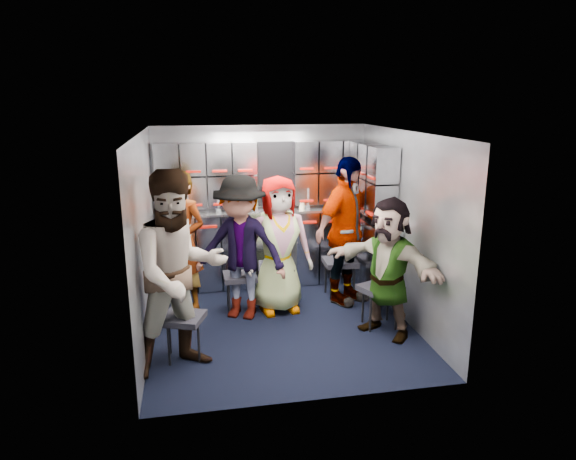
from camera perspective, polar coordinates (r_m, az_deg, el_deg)
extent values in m
plane|color=black|center=(5.80, -0.75, -10.42)|extent=(3.00, 3.00, 0.00)
cube|color=gray|center=(6.88, -2.95, 2.82)|extent=(2.80, 0.04, 2.10)
cube|color=gray|center=(5.39, -15.62, -1.05)|extent=(0.04, 3.00, 2.10)
cube|color=gray|center=(5.84, 12.88, 0.32)|extent=(0.04, 3.00, 2.10)
cube|color=silver|center=(5.27, -0.82, 10.76)|extent=(2.80, 3.00, 0.02)
cube|color=#969AA5|center=(6.82, -2.64, -2.11)|extent=(2.68, 0.38, 0.99)
cube|color=#969AA5|center=(6.07, -12.88, -4.61)|extent=(0.38, 0.76, 0.99)
cube|color=silver|center=(6.69, -2.70, 2.16)|extent=(2.68, 0.42, 0.03)
cube|color=#969AA5|center=(6.66, -2.82, 6.27)|extent=(2.68, 0.28, 0.82)
cube|color=#969AA5|center=(6.33, 9.35, 5.66)|extent=(0.28, 1.00, 0.82)
cube|color=#969AA5|center=(6.47, 9.29, -3.17)|extent=(0.28, 1.20, 1.00)
cube|color=#B01209|center=(6.52, -2.43, 0.64)|extent=(2.60, 0.02, 0.03)
cube|color=black|center=(5.04, -11.61, -9.58)|extent=(0.47, 0.46, 0.06)
cylinder|color=black|center=(5.03, -13.10, -12.45)|extent=(0.02, 0.02, 0.39)
cylinder|color=black|center=(5.02, -9.88, -12.32)|extent=(0.02, 0.02, 0.39)
cylinder|color=black|center=(5.24, -13.01, -11.28)|extent=(0.02, 0.02, 0.39)
cylinder|color=black|center=(5.24, -9.94, -11.15)|extent=(0.02, 0.02, 0.39)
cube|color=black|center=(6.04, -5.38, -5.17)|extent=(0.38, 0.36, 0.06)
cylinder|color=black|center=(5.99, -6.55, -7.59)|extent=(0.02, 0.02, 0.40)
cylinder|color=black|center=(6.02, -3.89, -7.43)|extent=(0.02, 0.02, 0.40)
cylinder|color=black|center=(6.22, -6.72, -6.77)|extent=(0.02, 0.02, 0.40)
cylinder|color=black|center=(6.24, -4.15, -6.62)|extent=(0.02, 0.02, 0.40)
cube|color=black|center=(6.17, -1.33, -4.21)|extent=(0.47, 0.45, 0.07)
cylinder|color=black|center=(6.11, -2.55, -6.84)|extent=(0.03, 0.03, 0.44)
cylinder|color=black|center=(6.16, 0.32, -6.65)|extent=(0.03, 0.03, 0.44)
cylinder|color=black|center=(6.36, -2.89, -5.98)|extent=(0.03, 0.03, 0.44)
cylinder|color=black|center=(6.40, -0.14, -5.81)|extent=(0.03, 0.03, 0.44)
cube|color=black|center=(6.47, 5.81, -3.57)|extent=(0.42, 0.40, 0.06)
cylinder|color=black|center=(6.39, 4.80, -5.99)|extent=(0.03, 0.03, 0.42)
cylinder|color=black|center=(6.47, 7.34, -5.79)|extent=(0.03, 0.03, 0.42)
cylinder|color=black|center=(6.62, 4.21, -5.23)|extent=(0.03, 0.03, 0.42)
cylinder|color=black|center=(6.70, 6.68, -5.05)|extent=(0.03, 0.03, 0.42)
cube|color=black|center=(5.68, 10.22, -6.43)|extent=(0.51, 0.50, 0.06)
cylinder|color=black|center=(5.61, 9.16, -9.18)|extent=(0.02, 0.02, 0.42)
cylinder|color=black|center=(5.71, 11.94, -8.88)|extent=(0.02, 0.02, 0.42)
cylinder|color=black|center=(5.83, 8.33, -8.22)|extent=(0.02, 0.02, 0.42)
cylinder|color=black|center=(5.92, 11.02, -7.96)|extent=(0.02, 0.02, 0.42)
imported|color=black|center=(6.05, -11.70, -1.34)|extent=(0.72, 0.66, 1.65)
imported|color=black|center=(4.68, -11.95, -4.70)|extent=(1.10, 0.99, 1.86)
imported|color=black|center=(5.74, -5.30, -2.00)|extent=(1.22, 1.01, 1.64)
imported|color=black|center=(5.90, -1.06, -1.67)|extent=(0.84, 0.60, 1.60)
imported|color=black|center=(6.17, 6.39, -0.14)|extent=(1.09, 0.98, 1.78)
imported|color=black|center=(5.42, 11.03, -4.10)|extent=(1.15, 1.37, 1.48)
cylinder|color=white|center=(6.55, -11.06, 2.85)|extent=(0.06, 0.06, 0.24)
cylinder|color=white|center=(6.56, -7.78, 2.99)|extent=(0.07, 0.07, 0.24)
cylinder|color=white|center=(6.71, 2.20, 3.54)|extent=(0.07, 0.07, 0.28)
cylinder|color=beige|center=(6.59, -4.78, 2.47)|extent=(0.09, 0.09, 0.09)
cylinder|color=beige|center=(6.70, 1.55, 2.73)|extent=(0.07, 0.07, 0.09)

